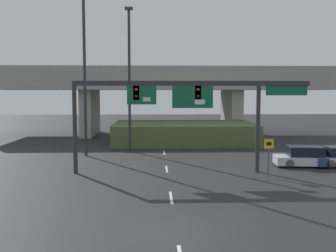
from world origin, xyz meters
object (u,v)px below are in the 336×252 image
highway_light_pole_far (129,76)px  parked_sedan_near_right (307,157)px  highway_light_pole_near (84,49)px  speed_limit_sign (269,152)px  signal_gantry (184,98)px

highway_light_pole_far → parked_sedan_near_right: (13.31, -7.70, -6.14)m
highway_light_pole_near → highway_light_pole_far: (3.57, 2.33, -2.12)m
speed_limit_sign → parked_sedan_near_right: 5.16m
signal_gantry → parked_sedan_near_right: 10.22m
speed_limit_sign → highway_light_pole_near: (-13.08, 8.72, 7.32)m
parked_sedan_near_right → speed_limit_sign: bearing=-132.4°
signal_gantry → parked_sedan_near_right: size_ratio=3.25×
speed_limit_sign → highway_light_pole_far: highway_light_pole_far is taller
signal_gantry → highway_light_pole_near: bearing=137.1°
highway_light_pole_far → parked_sedan_near_right: bearing=-30.0°
signal_gantry → highway_light_pole_near: size_ratio=0.92×
signal_gantry → highway_light_pole_near: highway_light_pole_near is taller
speed_limit_sign → highway_light_pole_near: bearing=146.3°
highway_light_pole_near → speed_limit_sign: bearing=-33.7°
signal_gantry → speed_limit_sign: bearing=-15.7°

